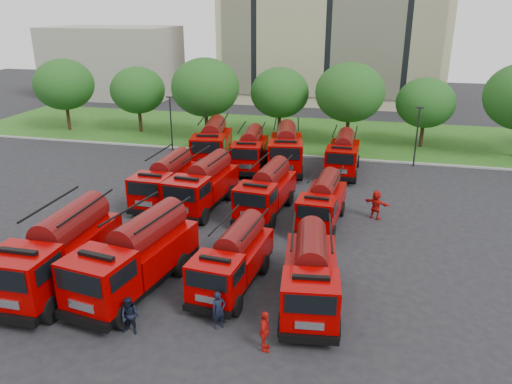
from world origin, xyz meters
The scene contains 31 objects.
ground centered at (0.00, 0.00, 0.00)m, with size 140.00×140.00×0.00m, color black.
lawn centered at (0.00, 26.00, 0.06)m, with size 70.00×16.00×0.12m, color #184913.
curb centered at (0.00, 17.90, 0.07)m, with size 70.00×0.30×0.14m, color gray.
apartment_building centered at (2.00, 47.94, 12.50)m, with size 30.00×14.18×25.00m.
side_building centered at (-30.00, 44.00, 5.00)m, with size 18.00×12.00×10.00m, color gray.
tree_0 centered at (-24.00, 22.00, 5.02)m, with size 6.30×6.30×7.70m.
tree_1 centered at (-16.00, 23.00, 4.55)m, with size 5.71×5.71×6.98m.
tree_2 centered at (-8.00, 21.50, 5.35)m, with size 6.72×6.72×8.22m.
tree_3 centered at (-1.00, 24.00, 4.68)m, with size 5.88×5.88×7.19m.
tree_4 centered at (6.00, 22.50, 5.22)m, with size 6.55×6.55×8.01m.
tree_5 centered at (13.00, 23.50, 4.35)m, with size 5.46×5.46×6.68m.
lamp_post_0 centered at (-10.00, 17.20, 2.90)m, with size 0.60×0.25×5.11m.
lamp_post_1 centered at (12.00, 17.20, 2.90)m, with size 0.60×0.25×5.11m.
fire_truck_0 centered at (-5.95, -6.81, 1.84)m, with size 2.99×8.03×3.65m.
fire_truck_1 centered at (-2.18, -6.37, 1.79)m, with size 3.93×8.14×3.55m.
fire_truck_2 centered at (2.24, -4.99, 1.48)m, with size 2.85×6.63×2.93m.
fire_truck_3 centered at (6.08, -5.75, 1.57)m, with size 3.19×7.10×3.12m.
fire_truck_4 centered at (-5.29, 4.64, 1.60)m, with size 2.70×7.05×3.18m.
fire_truck_5 centered at (-2.46, 4.30, 1.66)m, with size 3.20×7.46×3.30m.
fire_truck_6 centered at (1.88, 4.38, 1.57)m, with size 3.04×7.04×3.11m.
fire_truck_7 centered at (5.64, 3.45, 1.46)m, with size 2.69×6.50×2.89m.
fire_truck_8 centered at (-5.02, 14.27, 1.79)m, with size 3.98×8.14×3.55m.
fire_truck_9 centered at (-1.48, 13.61, 1.59)m, with size 3.12×7.17×3.17m.
fire_truck_10 centered at (1.46, 14.03, 1.77)m, with size 3.79×8.02×3.51m.
fire_truck_11 centered at (6.17, 14.13, 1.58)m, with size 2.58×6.91×3.14m.
firefighter_0 centered at (2.58, -8.45, 0.00)m, with size 0.63×0.46×1.72m, color black.
firefighter_1 centered at (-0.90, -9.67, 0.00)m, with size 0.83×0.45×1.70m, color black.
firefighter_2 centered at (4.78, -9.45, 0.00)m, with size 1.04×0.59×1.77m, color #B6130E.
firefighter_3 centered at (6.74, -4.52, 0.00)m, with size 1.06×0.55×1.64m, color black.
firefighter_4 centered at (-0.82, -2.36, 0.00)m, with size 0.74×0.48×1.51m, color black.
firefighter_5 centered at (8.93, 5.02, 0.00)m, with size 1.78×0.77×1.92m, color #B6130E.
Camera 1 is at (8.22, -25.55, 12.94)m, focal length 35.00 mm.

